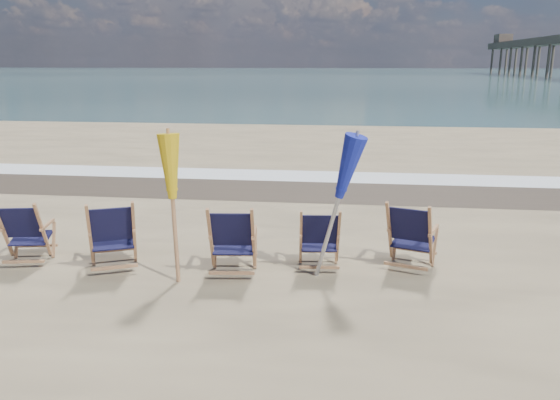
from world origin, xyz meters
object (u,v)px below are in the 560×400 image
(beach_chair_1, at_px, (134,234))
(umbrella_blue, at_px, (335,170))
(beach_chair_2, at_px, (253,241))
(umbrella_yellow, at_px, (172,175))
(beach_chair_0, at_px, (43,233))
(beach_chair_4, at_px, (430,239))
(beach_chair_3, at_px, (338,240))

(beach_chair_1, xyz_separation_m, umbrella_blue, (2.80, -0.02, 0.99))
(beach_chair_1, relative_size, beach_chair_2, 1.02)
(beach_chair_2, height_order, umbrella_yellow, umbrella_yellow)
(beach_chair_1, height_order, umbrella_yellow, umbrella_yellow)
(beach_chair_0, distance_m, umbrella_blue, 4.30)
(beach_chair_0, distance_m, beach_chair_4, 5.52)
(beach_chair_3, bearing_deg, umbrella_blue, 72.55)
(beach_chair_2, xyz_separation_m, umbrella_blue, (1.08, 0.06, 1.00))
(beach_chair_0, bearing_deg, umbrella_blue, 168.67)
(beach_chair_4, relative_size, umbrella_yellow, 0.52)
(beach_chair_0, height_order, beach_chair_1, beach_chair_1)
(beach_chair_0, bearing_deg, beach_chair_1, 168.77)
(beach_chair_3, bearing_deg, beach_chair_0, -1.50)
(beach_chair_0, xyz_separation_m, beach_chair_1, (1.38, -0.01, 0.04))
(beach_chair_0, distance_m, beach_chair_3, 4.25)
(beach_chair_1, height_order, beach_chair_3, beach_chair_1)
(beach_chair_1, bearing_deg, beach_chair_2, 153.77)
(beach_chair_2, bearing_deg, umbrella_yellow, 6.49)
(beach_chair_3, xyz_separation_m, umbrella_yellow, (-2.17, -0.59, 0.99))
(beach_chair_1, xyz_separation_m, beach_chair_4, (4.13, 0.34, -0.01))
(beach_chair_4, height_order, umbrella_yellow, umbrella_yellow)
(umbrella_yellow, bearing_deg, beach_chair_4, 10.61)
(umbrella_blue, bearing_deg, beach_chair_4, 15.16)
(beach_chair_0, bearing_deg, beach_chair_4, 172.51)
(beach_chair_4, bearing_deg, umbrella_blue, 34.35)
(umbrella_yellow, bearing_deg, beach_chair_2, 12.50)
(beach_chair_4, height_order, umbrella_blue, umbrella_blue)
(beach_chair_1, relative_size, umbrella_blue, 0.52)
(beach_chair_0, distance_m, umbrella_yellow, 2.31)
(beach_chair_2, bearing_deg, umbrella_blue, 176.94)
(beach_chair_2, xyz_separation_m, umbrella_yellow, (-1.02, -0.23, 0.94))
(umbrella_yellow, bearing_deg, beach_chair_1, 156.26)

